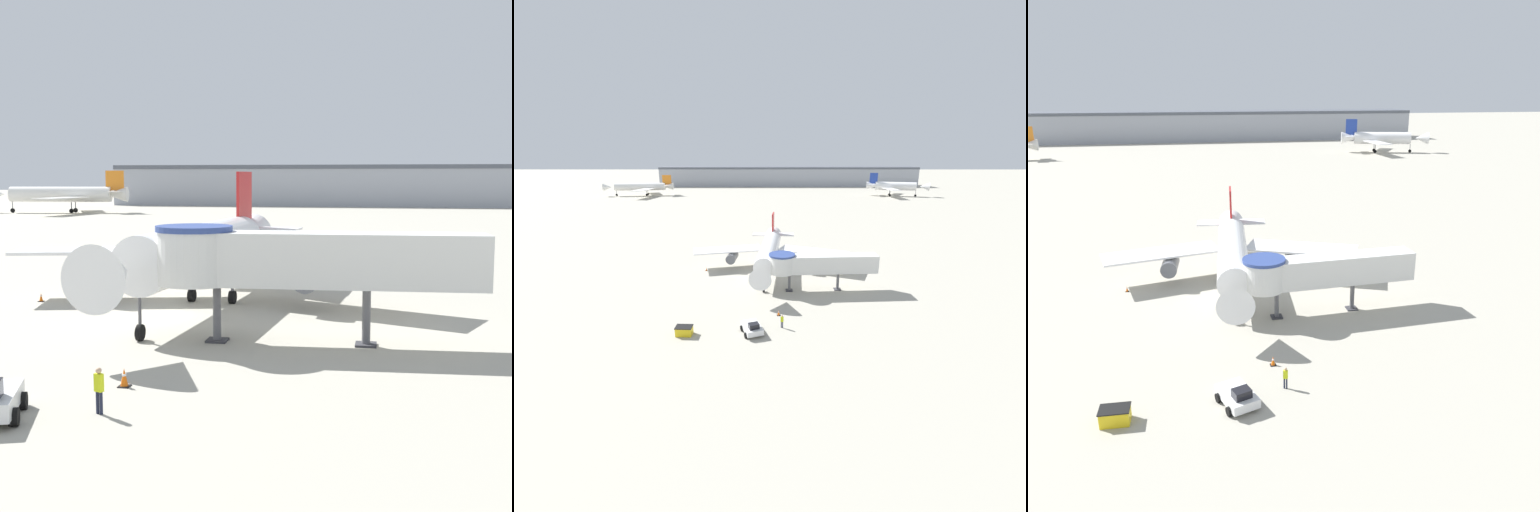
{
  "view_description": "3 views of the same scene",
  "coord_description": "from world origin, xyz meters",
  "views": [
    {
      "loc": [
        13.34,
        -42.34,
        8.74
      ],
      "look_at": [
        5.18,
        2.29,
        3.69
      ],
      "focal_mm": 50.0,
      "sensor_mm": 36.0,
      "label": 1
    },
    {
      "loc": [
        1.52,
        -57.13,
        21.35
      ],
      "look_at": [
        1.6,
        -1.82,
        4.55
      ],
      "focal_mm": 24.0,
      "sensor_mm": 36.0,
      "label": 2
    },
    {
      "loc": [
        -3.33,
        -49.81,
        21.27
      ],
      "look_at": [
        6.52,
        -0.06,
        4.25
      ],
      "focal_mm": 35.0,
      "sensor_mm": 36.0,
      "label": 3
    }
  ],
  "objects": [
    {
      "name": "traffic_cone_port_wing",
      "position": [
        -10.45,
        3.6,
        0.3
      ],
      "size": [
        0.38,
        0.38,
        0.63
      ],
      "color": "black",
      "rests_on": "ground_plane"
    },
    {
      "name": "ground_plane",
      "position": [
        0.0,
        0.0,
        0.0
      ],
      "size": [
        800.0,
        800.0,
        0.0
      ],
      "primitive_type": "plane",
      "color": "#A8A393"
    },
    {
      "name": "ground_crew_marshaller",
      "position": [
        3.04,
        -18.23,
        1.02
      ],
      "size": [
        0.39,
        0.3,
        1.76
      ],
      "rotation": [
        0.0,
        0.0,
        5.92
      ],
      "color": "#1E2338",
      "rests_on": "ground_plane"
    },
    {
      "name": "terminal_building",
      "position": [
        13.6,
        175.0,
        6.14
      ],
      "size": [
        165.64,
        18.7,
        12.25
      ],
      "color": "#999EA8",
      "rests_on": "ground_plane"
    },
    {
      "name": "jet_bridge",
      "position": [
        8.66,
        -5.82,
        4.5
      ],
      "size": [
        17.2,
        4.2,
        6.18
      ],
      "rotation": [
        0.0,
        0.0,
        0.06
      ],
      "color": "silver",
      "rests_on": "ground_plane"
    },
    {
      "name": "background_jet_blue_tail",
      "position": [
        64.54,
        118.76,
        4.96
      ],
      "size": [
        30.2,
        29.66,
        11.34
      ],
      "rotation": [
        0.0,
        0.0,
        1.31
      ],
      "color": "white",
      "rests_on": "ground_plane"
    },
    {
      "name": "service_container_yellow",
      "position": [
        -8.94,
        -19.99,
        0.57
      ],
      "size": [
        2.08,
        1.42,
        1.12
      ],
      "rotation": [
        0.0,
        0.0,
        -0.03
      ],
      "color": "yellow",
      "rests_on": "ground_plane"
    },
    {
      "name": "pushback_tug_white",
      "position": [
        -0.67,
        -19.56,
        0.72
      ],
      "size": [
        3.11,
        3.86,
        1.62
      ],
      "rotation": [
        0.0,
        0.0,
        0.34
      ],
      "color": "silver",
      "rests_on": "ground_plane"
    },
    {
      "name": "traffic_cone_near_nose",
      "position": [
        2.7,
        -14.79,
        0.38
      ],
      "size": [
        0.48,
        0.48,
        0.8
      ],
      "color": "black",
      "rests_on": "ground_plane"
    },
    {
      "name": "main_airplane",
      "position": [
        1.35,
        3.65,
        3.88
      ],
      "size": [
        29.95,
        28.33,
        9.15
      ],
      "rotation": [
        0.0,
        0.0,
        -0.08
      ],
      "color": "white",
      "rests_on": "ground_plane"
    }
  ]
}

